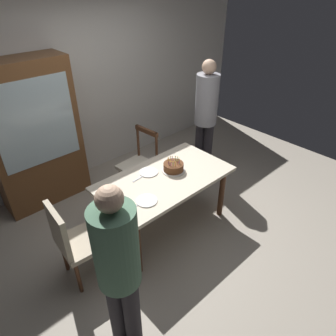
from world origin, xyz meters
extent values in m
plane|color=#9E9384|center=(0.00, 0.00, 0.00)|extent=(6.40, 6.40, 0.00)
cube|color=beige|center=(0.00, 1.85, 1.30)|extent=(6.40, 0.10, 2.60)
cube|color=beige|center=(0.00, 0.00, 0.72)|extent=(1.54, 0.86, 0.04)
cylinder|color=#56331E|center=(-0.67, -0.33, 0.35)|extent=(0.07, 0.07, 0.70)
cylinder|color=#56331E|center=(0.67, -0.33, 0.35)|extent=(0.07, 0.07, 0.70)
cylinder|color=#56331E|center=(-0.67, 0.33, 0.35)|extent=(0.07, 0.07, 0.70)
cylinder|color=#56331E|center=(0.67, 0.33, 0.35)|extent=(0.07, 0.07, 0.70)
cylinder|color=silver|center=(0.16, 0.03, 0.74)|extent=(0.28, 0.28, 0.01)
cylinder|color=#563019|center=(0.16, 0.03, 0.79)|extent=(0.23, 0.23, 0.09)
cylinder|color=#66CC72|center=(0.23, 0.03, 0.86)|extent=(0.01, 0.01, 0.05)
sphere|color=#FFC64C|center=(0.23, 0.03, 0.90)|extent=(0.01, 0.01, 0.01)
cylinder|color=#66CC72|center=(0.22, 0.06, 0.86)|extent=(0.01, 0.01, 0.05)
sphere|color=#FFC64C|center=(0.22, 0.06, 0.90)|extent=(0.01, 0.01, 0.01)
cylinder|color=#D872CC|center=(0.19, 0.09, 0.86)|extent=(0.01, 0.01, 0.05)
sphere|color=#FFC64C|center=(0.19, 0.09, 0.90)|extent=(0.01, 0.01, 0.01)
cylinder|color=yellow|center=(0.17, 0.09, 0.86)|extent=(0.01, 0.01, 0.05)
sphere|color=#FFC64C|center=(0.17, 0.09, 0.90)|extent=(0.01, 0.01, 0.01)
cylinder|color=#F2994C|center=(0.14, 0.09, 0.86)|extent=(0.01, 0.01, 0.05)
sphere|color=#FFC64C|center=(0.14, 0.09, 0.90)|extent=(0.01, 0.01, 0.01)
cylinder|color=#F2994C|center=(0.12, 0.08, 0.86)|extent=(0.01, 0.01, 0.05)
sphere|color=#FFC64C|center=(0.12, 0.08, 0.90)|extent=(0.01, 0.01, 0.01)
cylinder|color=#D872CC|center=(0.10, 0.04, 0.86)|extent=(0.01, 0.01, 0.05)
sphere|color=#FFC64C|center=(0.10, 0.04, 0.90)|extent=(0.01, 0.01, 0.01)
cylinder|color=#D872CC|center=(0.10, 0.01, 0.86)|extent=(0.01, 0.01, 0.05)
sphere|color=#FFC64C|center=(0.10, 0.01, 0.90)|extent=(0.01, 0.01, 0.01)
cylinder|color=#66CC72|center=(0.12, -0.01, 0.86)|extent=(0.01, 0.01, 0.05)
sphere|color=#FFC64C|center=(0.12, -0.01, 0.90)|extent=(0.01, 0.01, 0.01)
cylinder|color=yellow|center=(0.14, -0.03, 0.86)|extent=(0.01, 0.01, 0.05)
sphere|color=#FFC64C|center=(0.14, -0.03, 0.90)|extent=(0.01, 0.01, 0.01)
cylinder|color=#E54C4C|center=(0.17, -0.04, 0.86)|extent=(0.01, 0.01, 0.05)
sphere|color=#FFC64C|center=(0.17, -0.04, 0.90)|extent=(0.01, 0.01, 0.01)
cylinder|color=#4C7FE5|center=(0.20, -0.02, 0.86)|extent=(0.01, 0.01, 0.05)
sphere|color=#FFC64C|center=(0.20, -0.02, 0.90)|extent=(0.01, 0.01, 0.01)
cylinder|color=#D872CC|center=(0.22, 0.00, 0.86)|extent=(0.01, 0.01, 0.05)
sphere|color=#FFC64C|center=(0.22, 0.00, 0.90)|extent=(0.01, 0.01, 0.01)
cylinder|color=white|center=(-0.42, -0.19, 0.74)|extent=(0.22, 0.22, 0.01)
cylinder|color=white|center=(-0.08, 0.19, 0.74)|extent=(0.22, 0.22, 0.01)
cube|color=silver|center=(-0.58, -0.19, 0.74)|extent=(0.18, 0.05, 0.01)
cube|color=silver|center=(-0.24, 0.17, 0.74)|extent=(0.18, 0.03, 0.01)
cube|color=beige|center=(0.17, 0.75, 0.45)|extent=(0.48, 0.48, 0.05)
cylinder|color=#56331E|center=(-0.02, 0.90, 0.21)|extent=(0.04, 0.04, 0.42)
cylinder|color=#56331E|center=(0.01, 0.56, 0.21)|extent=(0.04, 0.04, 0.42)
cylinder|color=#56331E|center=(0.32, 0.93, 0.21)|extent=(0.04, 0.04, 0.42)
cylinder|color=#56331E|center=(0.35, 0.59, 0.21)|extent=(0.04, 0.04, 0.42)
cylinder|color=#56331E|center=(0.35, 0.95, 0.70)|extent=(0.04, 0.04, 0.50)
cylinder|color=#56331E|center=(0.38, 0.59, 0.70)|extent=(0.04, 0.04, 0.50)
cube|color=#56331E|center=(0.37, 0.77, 0.92)|extent=(0.08, 0.40, 0.06)
cube|color=tan|center=(-1.07, 0.02, 0.45)|extent=(0.47, 0.47, 0.05)
cylinder|color=#56331E|center=(-0.91, -0.16, 0.21)|extent=(0.04, 0.04, 0.42)
cylinder|color=#56331E|center=(-0.89, 0.18, 0.21)|extent=(0.04, 0.04, 0.42)
cylinder|color=#56331E|center=(-1.25, -0.13, 0.21)|extent=(0.04, 0.04, 0.42)
cylinder|color=#56331E|center=(-1.23, 0.21, 0.21)|extent=(0.04, 0.04, 0.42)
cube|color=tan|center=(-1.27, 0.04, 0.70)|extent=(0.08, 0.40, 0.50)
cylinder|color=#262328|center=(-1.14, -0.87, 0.40)|extent=(0.14, 0.14, 0.79)
cylinder|color=#262328|center=(-1.21, -0.76, 0.40)|extent=(0.14, 0.14, 0.79)
cylinder|color=#4C7259|center=(-1.18, -0.81, 1.12)|extent=(0.32, 0.32, 0.66)
sphere|color=#D8AD8C|center=(-1.18, -0.81, 1.54)|extent=(0.18, 0.18, 0.18)
cylinder|color=#262328|center=(1.23, 0.57, 0.42)|extent=(0.14, 0.14, 0.85)
cylinder|color=#262328|center=(1.28, 0.45, 0.42)|extent=(0.14, 0.14, 0.85)
cylinder|color=gray|center=(1.25, 0.51, 1.20)|extent=(0.32, 0.32, 0.71)
sphere|color=#D8AD8C|center=(1.25, 0.51, 1.65)|extent=(0.19, 0.19, 0.19)
cube|color=brown|center=(-0.82, 1.56, 0.95)|extent=(1.10, 0.44, 1.90)
cube|color=silver|center=(-0.82, 1.34, 1.20)|extent=(0.94, 0.01, 1.04)
camera|label=1|loc=(-1.88, -2.09, 2.68)|focal=32.19mm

